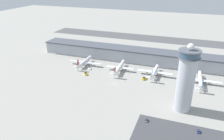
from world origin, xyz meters
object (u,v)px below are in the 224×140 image
Objects in this scene: service_truck_catering at (85,74)px; airplane_gate_delta at (201,80)px; airplane_gate_alpha at (85,62)px; airplane_gate_charlie at (155,72)px; airplane_gate_bravo at (120,67)px; service_truck_fuel at (89,68)px; service_truck_baggage at (144,79)px; car_silver_sedan at (146,120)px; control_tower at (186,80)px; car_red_hatchback at (198,131)px.

airplane_gate_delta is at bearing 9.40° from service_truck_catering.
service_truck_catering is (12.79, -23.85, -3.39)m from airplane_gate_alpha.
airplane_gate_alpha reaches higher than service_truck_catering.
airplane_gate_bravo is at bearing -178.83° from airplane_gate_charlie.
service_truck_fuel is 1.12× the size of service_truck_baggage.
car_silver_sedan is (17.38, -71.44, -0.41)m from service_truck_baggage.
airplane_gate_charlie reaches higher than airplane_gate_delta.
service_truck_fuel is at bearing 154.95° from control_tower.
service_truck_baggage is at bearing 103.67° from car_silver_sedan.
airplane_gate_charlie is at bearing 95.97° from car_silver_sedan.
airplane_gate_delta is at bearing 74.88° from control_tower.
control_tower reaches higher than airplane_gate_charlie.
airplane_gate_delta reaches higher than car_red_hatchback.
airplane_gate_charlie is at bearing 17.52° from service_truck_catering.
car_red_hatchback is at bearing -32.25° from service_truck_fuel.
service_truck_baggage is at bearing 132.89° from control_tower.
control_tower is at bearing -47.11° from service_truck_baggage.
airplane_gate_charlie is 0.91× the size of airplane_gate_delta.
airplane_gate_delta is at bearing -1.51° from airplane_gate_bravo.
control_tower is 61.41m from airplane_gate_delta.
airplane_gate_delta is 9.96× the size of car_red_hatchback.
service_truck_baggage is (78.21, -13.72, -3.42)m from airplane_gate_alpha.
service_truck_baggage is at bearing -122.85° from airplane_gate_charlie.
service_truck_catering is at bearing -61.79° from airplane_gate_alpha.
control_tower is 70.51m from airplane_gate_charlie.
airplane_gate_delta is 5.59× the size of service_truck_catering.
airplane_gate_bravo is 1.09× the size of airplane_gate_charlie.
service_truck_baggage is (-8.53, -13.21, -3.64)m from airplane_gate_charlie.
airplane_gate_alpha is 9.90× the size of car_silver_sedan.
airplane_gate_alpha is 9.62× the size of car_red_hatchback.
airplane_gate_charlie is 5.11× the size of service_truck_catering.
service_truck_catering reaches higher than service_truck_baggage.
control_tower is 1.34× the size of airplane_gate_delta.
airplane_gate_charlie is at bearing 4.86° from service_truck_fuel.
airplane_gate_delta is (14.82, 54.85, -23.31)m from control_tower.
service_truck_baggage reaches higher than service_truck_fuel.
airplane_gate_delta is 90.42m from car_silver_sedan.
service_truck_catering is 0.95× the size of service_truck_fuel.
car_red_hatchback is at bearing -90.98° from airplane_gate_delta.
service_truck_catering is (-107.03, 34.68, -26.21)m from control_tower.
airplane_gate_bravo is 97.43m from car_silver_sedan.
service_truck_fuel reaches higher than car_red_hatchback.
control_tower reaches higher than service_truck_fuel.
airplane_gate_charlie reaches higher than service_truck_fuel.
car_silver_sedan is (49.52, -83.82, -3.83)m from airplane_gate_bravo.
control_tower is 66.54m from service_truck_baggage.
airplane_gate_alpha is at bearing 179.67° from airplane_gate_charlie.
control_tower is at bearing -17.95° from service_truck_catering.
airplane_gate_bravo is at bearing -1.66° from airplane_gate_alpha.
car_silver_sedan is 0.97× the size of car_red_hatchback.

